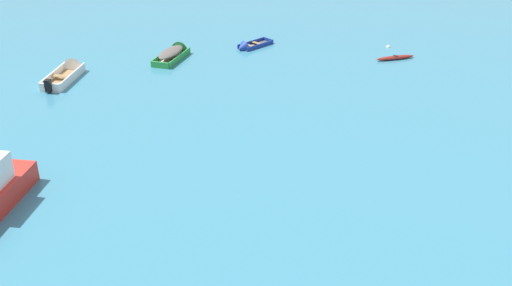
# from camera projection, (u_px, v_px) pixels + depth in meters

# --- Properties ---
(rowboat_white_back_row_left) EXTENTS (1.59, 4.75, 1.26)m
(rowboat_white_back_row_left) POSITION_uv_depth(u_px,v_px,m) (69.00, 71.00, 38.50)
(rowboat_white_back_row_left) COLOR #99754C
(rowboat_white_back_row_left) RESTS_ON ground_plane
(rowboat_green_near_camera) EXTENTS (1.82, 4.16, 1.25)m
(rowboat_green_near_camera) POSITION_uv_depth(u_px,v_px,m) (175.00, 52.00, 41.64)
(rowboat_green_near_camera) COLOR beige
(rowboat_green_near_camera) RESTS_ON ground_plane
(kayak_maroon_foreground_center) EXTENTS (2.77, 1.71, 0.27)m
(kayak_maroon_foreground_center) POSITION_uv_depth(u_px,v_px,m) (395.00, 58.00, 41.26)
(kayak_maroon_foreground_center) COLOR maroon
(kayak_maroon_foreground_center) RESTS_ON ground_plane
(rowboat_deep_blue_near_right) EXTENTS (2.59, 3.10, 0.94)m
(rowboat_deep_blue_near_right) POSITION_uv_depth(u_px,v_px,m) (247.00, 47.00, 43.32)
(rowboat_deep_blue_near_right) COLOR #4C4C51
(rowboat_deep_blue_near_right) RESTS_ON ground_plane
(mooring_buoy_central) EXTENTS (0.30, 0.30, 0.30)m
(mooring_buoy_central) POSITION_uv_depth(u_px,v_px,m) (388.00, 47.00, 43.73)
(mooring_buoy_central) COLOR silver
(mooring_buoy_central) RESTS_ON ground_plane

